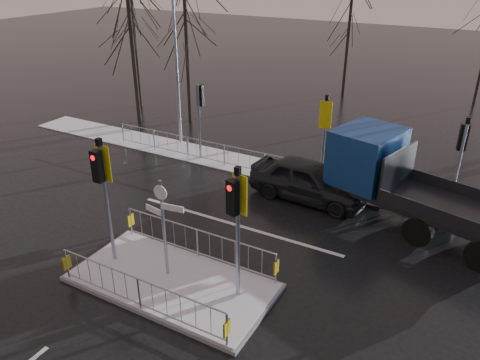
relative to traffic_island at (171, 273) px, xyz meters
The scene contains 12 objects.
ground 0.39m from the traffic_island, 42.90° to the right, with size 120.00×120.00×0.00m, color black.
snow_verge 8.60m from the traffic_island, 89.92° to the left, with size 30.00×2.00×0.04m, color white.
lane_markings 0.52m from the traffic_island, 88.07° to the right, with size 8.00×11.38×0.01m.
traffic_island is the anchor object (origin of this frame).
far_kerb_fixtures 8.11m from the traffic_island, 87.84° to the left, with size 18.00×0.65×3.83m.
car_far_lane 7.10m from the traffic_island, 77.88° to the left, with size 1.89×4.69×1.60m, color black.
flatbed_truck 8.47m from the traffic_island, 58.29° to the left, with size 7.07×4.05×3.10m.
tree_near_a 16.23m from the traffic_island, 133.66° to the left, with size 4.75×4.75×8.97m.
tree_near_b 15.57m from the traffic_island, 122.60° to the left, with size 4.00×4.00×7.55m.
tree_near_c 18.84m from the traffic_island, 132.79° to the left, with size 3.50×3.50×6.61m.
tree_far_a 22.52m from the traffic_island, 95.17° to the left, with size 3.75×3.75×7.08m.
street_lamp_left 12.17m from the traffic_island, 124.07° to the left, with size 1.25×0.18×8.20m.
Camera 1 is at (7.13, -8.65, 8.72)m, focal length 35.00 mm.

